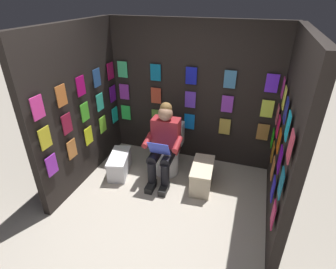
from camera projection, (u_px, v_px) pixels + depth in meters
ground_plane at (145, 242)px, 3.09m from camera, size 30.00×30.00×0.00m
display_wall_back at (192, 94)px, 4.23m from camera, size 2.73×0.14×2.23m
display_wall_left at (288, 137)px, 2.99m from camera, size 0.14×1.96×2.23m
display_wall_right at (79, 107)px, 3.76m from camera, size 0.14×1.96×2.23m
toilet at (168, 152)px, 4.21m from camera, size 0.41×0.56×0.77m
person_reading at (164, 144)px, 3.89m from camera, size 0.53×0.69×1.19m
comic_longbox_near at (202, 176)px, 3.89m from camera, size 0.34×0.63×0.37m
comic_longbox_far at (120, 164)px, 4.20m from camera, size 0.42×0.65×0.32m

